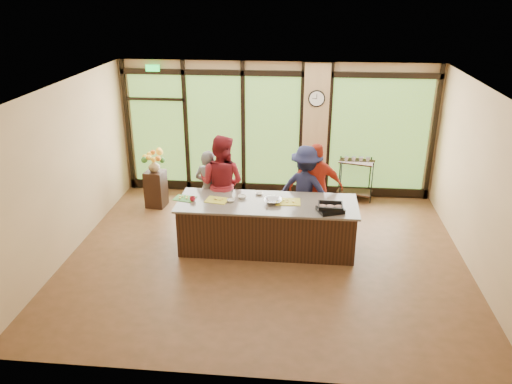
% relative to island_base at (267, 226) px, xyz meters
% --- Properties ---
extents(floor, '(7.00, 7.00, 0.00)m').
position_rel_island_base_xyz_m(floor, '(0.00, -0.30, -0.44)').
color(floor, '#51361C').
rests_on(floor, ground).
extents(ceiling, '(7.00, 7.00, 0.00)m').
position_rel_island_base_xyz_m(ceiling, '(0.00, -0.30, 2.56)').
color(ceiling, silver).
rests_on(ceiling, back_wall).
extents(back_wall, '(7.00, 0.00, 7.00)m').
position_rel_island_base_xyz_m(back_wall, '(0.00, 2.70, 1.06)').
color(back_wall, tan).
rests_on(back_wall, floor).
extents(left_wall, '(0.00, 6.00, 6.00)m').
position_rel_island_base_xyz_m(left_wall, '(-3.50, -0.30, 1.06)').
color(left_wall, tan).
rests_on(left_wall, floor).
extents(right_wall, '(0.00, 6.00, 6.00)m').
position_rel_island_base_xyz_m(right_wall, '(3.50, -0.30, 1.06)').
color(right_wall, tan).
rests_on(right_wall, floor).
extents(window_wall, '(6.90, 0.12, 3.00)m').
position_rel_island_base_xyz_m(window_wall, '(0.16, 2.65, 0.95)').
color(window_wall, tan).
rests_on(window_wall, floor).
extents(island_base, '(3.10, 1.00, 0.88)m').
position_rel_island_base_xyz_m(island_base, '(0.00, 0.00, 0.00)').
color(island_base, black).
rests_on(island_base, floor).
extents(countertop, '(3.20, 1.10, 0.04)m').
position_rel_island_base_xyz_m(countertop, '(0.00, 0.00, 0.46)').
color(countertop, gray).
rests_on(countertop, island_base).
extents(wall_clock, '(0.36, 0.04, 0.36)m').
position_rel_island_base_xyz_m(wall_clock, '(0.85, 2.57, 1.81)').
color(wall_clock, black).
rests_on(wall_clock, window_wall).
extents(cook_left, '(0.66, 0.52, 1.59)m').
position_rel_island_base_xyz_m(cook_left, '(-1.20, 0.80, 0.36)').
color(cook_left, slate).
rests_on(cook_left, floor).
extents(cook_midleft, '(1.11, 0.97, 1.93)m').
position_rel_island_base_xyz_m(cook_midleft, '(-0.94, 0.72, 0.52)').
color(cook_midleft, maroon).
rests_on(cook_midleft, floor).
extents(cook_midright, '(1.06, 0.49, 1.76)m').
position_rel_island_base_xyz_m(cook_midright, '(0.88, 0.87, 0.44)').
color(cook_midright, '#AF2F1B').
rests_on(cook_midright, floor).
extents(cook_right, '(1.27, 1.01, 1.72)m').
position_rel_island_base_xyz_m(cook_right, '(0.68, 0.83, 0.42)').
color(cook_right, '#181A36').
rests_on(cook_right, floor).
extents(roasting_pan, '(0.51, 0.46, 0.07)m').
position_rel_island_base_xyz_m(roasting_pan, '(1.10, -0.29, 0.52)').
color(roasting_pan, black).
rests_on(roasting_pan, countertop).
extents(mixing_bowl, '(0.33, 0.33, 0.08)m').
position_rel_island_base_xyz_m(mixing_bowl, '(0.10, -0.02, 0.52)').
color(mixing_bowl, silver).
rests_on(mixing_bowl, countertop).
extents(cutting_board_left, '(0.42, 0.35, 0.01)m').
position_rel_island_base_xyz_m(cutting_board_left, '(-1.50, 0.02, 0.49)').
color(cutting_board_left, '#398D33').
rests_on(cutting_board_left, countertop).
extents(cutting_board_center, '(0.44, 0.36, 0.01)m').
position_rel_island_base_xyz_m(cutting_board_center, '(-0.91, -0.01, 0.49)').
color(cutting_board_center, gold).
rests_on(cutting_board_center, countertop).
extents(cutting_board_right, '(0.45, 0.34, 0.01)m').
position_rel_island_base_xyz_m(cutting_board_right, '(0.37, 0.04, 0.49)').
color(cutting_board_right, gold).
rests_on(cutting_board_right, countertop).
extents(prep_bowl_near, '(0.18, 0.18, 0.05)m').
position_rel_island_base_xyz_m(prep_bowl_near, '(-0.47, 0.14, 0.50)').
color(prep_bowl_near, white).
rests_on(prep_bowl_near, countertop).
extents(prep_bowl_mid, '(0.18, 0.18, 0.04)m').
position_rel_island_base_xyz_m(prep_bowl_mid, '(-0.65, -0.03, 0.50)').
color(prep_bowl_mid, white).
rests_on(prep_bowl_mid, countertop).
extents(prep_bowl_far, '(0.16, 0.16, 0.04)m').
position_rel_island_base_xyz_m(prep_bowl_far, '(-0.18, 0.35, 0.50)').
color(prep_bowl_far, white).
rests_on(prep_bowl_far, countertop).
extents(red_ramekin, '(0.11, 0.11, 0.08)m').
position_rel_island_base_xyz_m(red_ramekin, '(-1.33, -0.08, 0.52)').
color(red_ramekin, '#AE1125').
rests_on(red_ramekin, countertop).
extents(flower_stand, '(0.45, 0.45, 0.80)m').
position_rel_island_base_xyz_m(flower_stand, '(-2.55, 1.67, -0.04)').
color(flower_stand, black).
rests_on(flower_stand, floor).
extents(flower_vase, '(0.25, 0.25, 0.26)m').
position_rel_island_base_xyz_m(flower_vase, '(-2.55, 1.67, 0.49)').
color(flower_vase, '#8D734D').
rests_on(flower_vase, flower_stand).
extents(bar_cart, '(0.83, 0.62, 1.01)m').
position_rel_island_base_xyz_m(bar_cart, '(1.79, 2.45, 0.17)').
color(bar_cart, black).
rests_on(bar_cart, floor).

